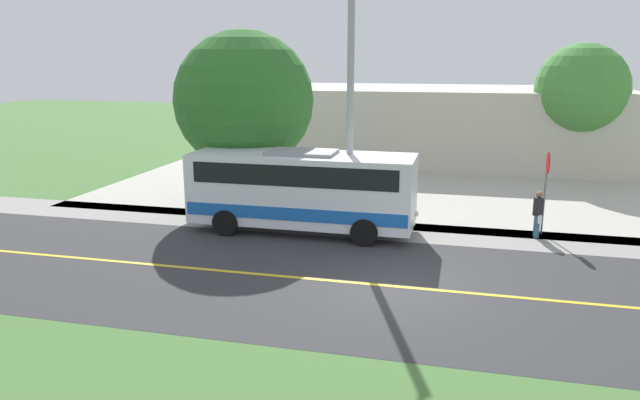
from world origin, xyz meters
TOP-DOWN VIEW (x-y plane):
  - ground_plane at (0.00, 0.00)m, footprint 120.00×120.00m
  - road_surface at (0.00, 0.00)m, footprint 8.00×100.00m
  - sidewalk at (-5.20, 0.00)m, footprint 2.40×100.00m
  - parking_lot_surface at (-12.40, 3.00)m, footprint 14.00×36.00m
  - road_centre_line at (0.00, 0.00)m, footprint 0.16×100.00m
  - shuttle_bus_front at (-4.51, -3.91)m, footprint 2.66×7.89m
  - pedestrian_with_bags at (-5.64, 4.05)m, footprint 0.72×0.34m
  - stop_sign at (-6.10, 4.29)m, footprint 0.76×0.07m
  - street_light_pole at (-4.89, -2.33)m, footprint 1.97×0.24m
  - tree_curbside at (-7.40, -7.09)m, footprint 5.53×5.53m
  - tree_lot_edge at (-17.40, 7.06)m, footprint 4.56×4.56m
  - commercial_building at (-21.40, -1.50)m, footprint 10.00×23.81m

SIDE VIEW (x-z plane):
  - ground_plane at x=0.00m, z-range 0.00..0.00m
  - sidewalk at x=-5.20m, z-range 0.00..0.01m
  - parking_lot_surface at x=-12.40m, z-range 0.00..0.01m
  - road_surface at x=0.00m, z-range 0.00..0.01m
  - road_centre_line at x=0.00m, z-range 0.01..0.01m
  - pedestrian_with_bags at x=-5.64m, z-range 0.05..1.65m
  - shuttle_bus_front at x=-4.51m, z-range 0.15..3.01m
  - stop_sign at x=-6.10m, z-range 0.52..3.40m
  - commercial_building at x=-21.40m, z-range 0.00..4.25m
  - tree_curbside at x=-7.40m, z-range 0.77..7.85m
  - tree_lot_edge at x=-17.40m, z-range 1.07..7.80m
  - street_light_pole at x=-4.89m, z-range 0.41..9.16m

